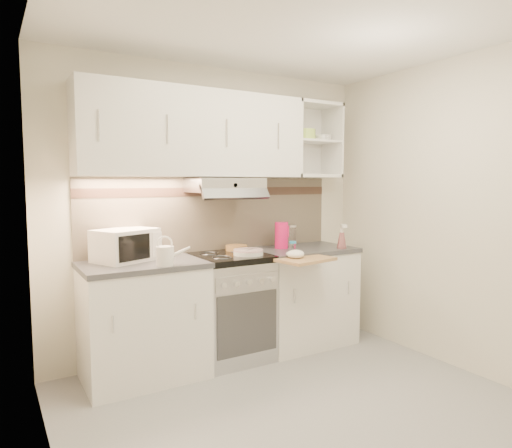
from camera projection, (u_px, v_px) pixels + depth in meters
name	position (u px, v px, depth m)	size (l,w,h in m)	color
ground	(309.00, 413.00, 2.98)	(3.00, 3.00, 0.00)	gray
room_shell	(279.00, 164.00, 3.14)	(3.04, 2.84, 2.52)	beige
base_cabinet_left	(144.00, 323.00, 3.50)	(0.90, 0.60, 0.86)	white
worktop_left	(142.00, 265.00, 3.46)	(0.92, 0.62, 0.04)	#47474C
base_cabinet_right	(302.00, 297.00, 4.26)	(0.90, 0.60, 0.86)	white
worktop_right	(302.00, 250.00, 4.22)	(0.92, 0.62, 0.04)	#47474C
electric_range	(231.00, 306.00, 3.88)	(0.60, 0.60, 0.90)	#B7B7BC
microwave	(125.00, 245.00, 3.49)	(0.53, 0.47, 0.25)	white
watering_can	(166.00, 255.00, 3.31)	(0.25, 0.14, 0.22)	silver
plate_stack	(248.00, 252.00, 3.80)	(0.25, 0.25, 0.05)	silver
bread_loaf	(236.00, 248.00, 4.04)	(0.19, 0.19, 0.05)	#A07E40
pink_pitcher	(282.00, 235.00, 4.17)	(0.13, 0.12, 0.24)	#E1125B
glass_jar	(290.00, 236.00, 4.27)	(0.11, 0.11, 0.21)	white
spice_jar	(293.00, 246.00, 3.99)	(0.06, 0.06, 0.09)	white
spray_bottle	(342.00, 238.00, 4.16)	(0.09, 0.09, 0.24)	pink
cutting_board	(301.00, 259.00, 3.78)	(0.45, 0.41, 0.02)	#AE7D52
dish_towel	(299.00, 253.00, 3.78)	(0.26, 0.22, 0.07)	beige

